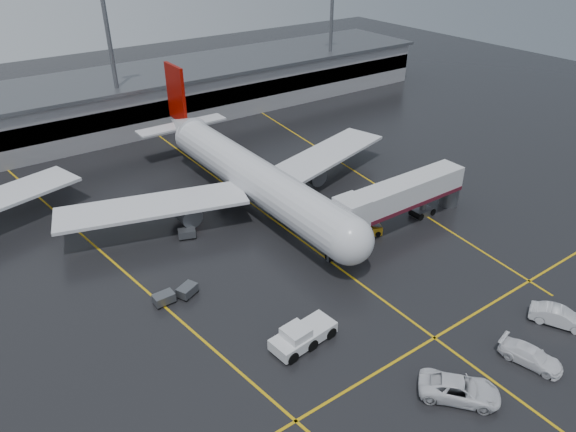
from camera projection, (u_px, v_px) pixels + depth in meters
ground at (292, 233)px, 63.05m from camera, size 220.00×220.00×0.00m
apron_line_centre at (292, 233)px, 63.04m from camera, size 0.25×90.00×0.02m
apron_line_stop at (434, 338)px, 47.50m from camera, size 60.00×0.25×0.02m
apron_line_left at (99, 249)px, 60.06m from camera, size 9.99×69.35×0.02m
apron_line_right at (350, 168)px, 79.16m from camera, size 7.57×69.64×0.02m
terminal at (136, 99)px, 94.77m from camera, size 122.00×19.00×8.60m
light_mast_mid at (111, 51)px, 83.00m from camera, size 3.00×1.20×25.45m
light_mast_right at (331, 21)px, 105.62m from camera, size 3.00×1.20×25.45m
main_airliner at (248, 173)px, 67.81m from camera, size 48.80×45.60×14.10m
jet_bridge at (402, 197)px, 62.82m from camera, size 19.90×3.40×6.05m
pushback_tractor at (302, 336)px, 46.45m from camera, size 6.43×3.25×2.21m
belt_loader at (367, 230)px, 62.66m from camera, size 3.60×2.62×2.10m
service_van_a at (459, 389)px, 41.29m from camera, size 6.31×6.66×1.75m
service_van_b at (531, 356)px, 44.53m from camera, size 3.31×5.60×1.52m
service_van_c at (560, 317)px, 48.72m from camera, size 3.98×5.42×1.70m
baggage_cart_a at (187, 290)px, 52.52m from camera, size 2.36×2.02×1.12m
baggage_cart_b at (164, 298)px, 51.44m from camera, size 2.02×1.34×1.12m
baggage_cart_c at (187, 233)px, 61.89m from camera, size 2.33×1.93×1.12m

